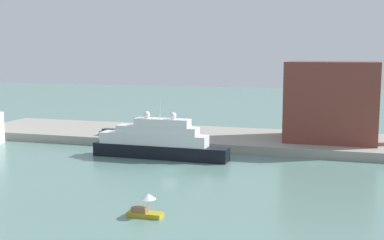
{
  "coord_description": "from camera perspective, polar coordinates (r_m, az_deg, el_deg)",
  "views": [
    {
      "loc": [
        27.39,
        -75.53,
        19.08
      ],
      "look_at": [
        2.1,
        6.0,
        7.61
      ],
      "focal_mm": 46.69,
      "sensor_mm": 36.0,
      "label": 1
    }
  ],
  "objects": [
    {
      "name": "ground",
      "position": [
        82.58,
        -2.64,
        -5.71
      ],
      "size": [
        400.0,
        400.0,
        0.0
      ],
      "primitive_type": "plane",
      "color": "slate"
    },
    {
      "name": "quay_dock",
      "position": [
        108.03,
        2.29,
        -2.07
      ],
      "size": [
        110.0,
        22.73,
        1.7
      ],
      "primitive_type": "cube",
      "color": "gray",
      "rests_on": "ground"
    },
    {
      "name": "large_yacht",
      "position": [
        91.36,
        -3.92,
        -2.54
      ],
      "size": [
        25.43,
        3.63,
        10.88
      ],
      "color": "black",
      "rests_on": "ground"
    },
    {
      "name": "small_motorboat",
      "position": [
        59.65,
        -5.38,
        -9.95
      ],
      "size": [
        4.19,
        1.85,
        2.81
      ],
      "color": "#B7991E",
      "rests_on": "ground"
    },
    {
      "name": "harbor_building",
      "position": [
        103.55,
        15.61,
        2.09
      ],
      "size": [
        17.54,
        13.67,
        15.71
      ],
      "primitive_type": "cube",
      "color": "brown",
      "rests_on": "quay_dock"
    },
    {
      "name": "parked_car",
      "position": [
        107.84,
        -9.35,
        -1.4
      ],
      "size": [
        4.59,
        1.76,
        1.41
      ],
      "color": "#1E4C99",
      "rests_on": "quay_dock"
    },
    {
      "name": "person_figure",
      "position": [
        108.18,
        -7.3,
        -1.2
      ],
      "size": [
        0.36,
        0.36,
        1.83
      ],
      "color": "#334C8C",
      "rests_on": "quay_dock"
    },
    {
      "name": "mooring_bollard",
      "position": [
        99.33,
        -1.21,
        -2.24
      ],
      "size": [
        0.43,
        0.43,
        0.65
      ],
      "primitive_type": "cylinder",
      "color": "black",
      "rests_on": "quay_dock"
    }
  ]
}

